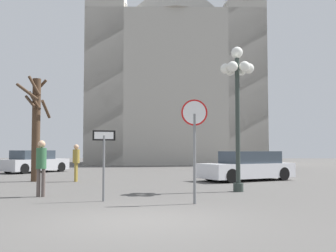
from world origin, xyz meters
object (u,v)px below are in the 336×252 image
(stop_sign, at_px, (194,131))
(bare_tree, at_px, (36,125))
(parked_car_near_silver, at_px, (35,162))
(one_way_arrow_sign, at_px, (104,154))
(pedestrian_walking, at_px, (76,159))
(parked_car_far_white, at_px, (247,167))
(cathedral, at_px, (175,74))
(pedestrian_standing, at_px, (41,162))
(street_lamp, at_px, (237,87))

(stop_sign, bearing_deg, bare_tree, 133.56)
(stop_sign, distance_m, parked_car_near_silver, 17.93)
(one_way_arrow_sign, xyz_separation_m, pedestrian_walking, (-2.64, 7.07, -0.30))
(parked_car_far_white, relative_size, pedestrian_walking, 2.83)
(one_way_arrow_sign, height_order, bare_tree, bare_tree)
(pedestrian_walking, bearing_deg, bare_tree, 179.92)
(pedestrian_walking, bearing_deg, stop_sign, -55.16)
(one_way_arrow_sign, height_order, parked_car_far_white, one_way_arrow_sign)
(bare_tree, bearing_deg, cathedral, 75.25)
(pedestrian_walking, bearing_deg, parked_car_far_white, 6.50)
(stop_sign, bearing_deg, cathedral, 91.89)
(stop_sign, bearing_deg, pedestrian_standing, 162.23)
(one_way_arrow_sign, relative_size, bare_tree, 0.41)
(bare_tree, height_order, pedestrian_standing, bare_tree)
(cathedral, distance_m, pedestrian_walking, 25.20)
(parked_car_far_white, xyz_separation_m, pedestrian_walking, (-8.08, -0.92, 0.39))
(stop_sign, distance_m, pedestrian_walking, 9.25)
(cathedral, distance_m, parked_car_far_white, 24.42)
(cathedral, xyz_separation_m, pedestrian_walking, (-4.24, -23.41, -8.33))
(pedestrian_walking, bearing_deg, parked_car_near_silver, 122.17)
(pedestrian_standing, bearing_deg, parked_car_far_white, 42.21)
(pedestrian_standing, bearing_deg, one_way_arrow_sign, -25.65)
(parked_car_far_white, distance_m, pedestrian_standing, 10.32)
(pedestrian_walking, bearing_deg, street_lamp, -31.57)
(bare_tree, xyz_separation_m, pedestrian_standing, (2.37, -6.01, -1.55))
(cathedral, bearing_deg, parked_car_near_silver, -118.89)
(cathedral, xyz_separation_m, pedestrian_standing, (-3.79, -29.42, -8.29))
(stop_sign, distance_m, one_way_arrow_sign, 2.74)
(cathedral, distance_m, one_way_arrow_sign, 31.56)
(pedestrian_walking, bearing_deg, pedestrian_standing, -85.80)
(street_lamp, bearing_deg, bare_tree, 154.33)
(stop_sign, xyz_separation_m, pedestrian_walking, (-5.26, 7.55, -0.95))
(parked_car_near_silver, bearing_deg, stop_sign, -56.46)
(stop_sign, height_order, one_way_arrow_sign, stop_sign)
(pedestrian_walking, bearing_deg, cathedral, 79.75)
(pedestrian_standing, bearing_deg, stop_sign, -17.77)
(street_lamp, bearing_deg, parked_car_far_white, 77.28)
(pedestrian_standing, bearing_deg, street_lamp, 15.22)
(stop_sign, relative_size, parked_car_near_silver, 0.63)
(stop_sign, relative_size, parked_car_far_white, 0.59)
(cathedral, relative_size, bare_tree, 6.16)
(bare_tree, bearing_deg, pedestrian_standing, -68.49)
(cathedral, xyz_separation_m, parked_car_far_white, (3.85, -22.49, -8.71))
(cathedral, bearing_deg, stop_sign, -88.11)
(pedestrian_standing, bearing_deg, pedestrian_walking, 94.20)
(street_lamp, bearing_deg, parked_car_near_silver, 134.85)
(cathedral, bearing_deg, street_lamp, -84.47)
(cathedral, xyz_separation_m, one_way_arrow_sign, (-1.59, -30.48, -8.02))
(one_way_arrow_sign, xyz_separation_m, parked_car_near_silver, (-7.27, 14.42, -0.68))
(parked_car_far_white, bearing_deg, street_lamp, -102.72)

